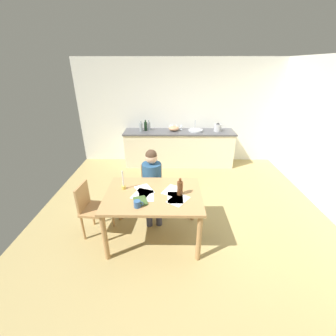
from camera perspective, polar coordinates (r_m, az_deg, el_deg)
The scene contains 27 objects.
ground_plane at distance 4.01m, azimuth 3.81°, elevation -12.34°, with size 5.20×5.20×0.04m, color tan.
wall_back at distance 5.88m, azimuth 2.90°, elevation 14.25°, with size 5.20×0.12×2.60m, color silver.
kitchen_counter at distance 5.77m, azimuth 2.85°, elevation 5.25°, with size 2.78×0.64×0.90m.
dining_table at distance 3.18m, azimuth -3.79°, elevation -8.27°, with size 1.36×0.98×0.78m.
chair_at_table at distance 3.91m, azimuth -4.12°, elevation -4.78°, with size 0.45×0.45×0.85m.
person_seated at distance 3.68m, azimuth -4.13°, elevation -3.17°, with size 0.37×0.62×1.19m.
chair_side_empty at distance 3.56m, azimuth -19.08°, elevation -9.65°, with size 0.44×0.44×0.85m.
coffee_mug at distance 2.85m, azimuth -7.95°, elevation -9.23°, with size 0.13×0.09×0.09m.
candlestick at distance 3.25m, azimuth -11.51°, elevation -4.06°, with size 0.06×0.06×0.29m.
book_magazine at distance 2.96m, azimuth -7.23°, elevation -8.50°, with size 0.16×0.22×0.02m, color #3D5928.
paper_letter at distance 3.12m, azimuth -6.94°, elevation -6.76°, with size 0.21×0.30×0.00m, color white.
paper_bill at distance 3.19m, azimuth 1.06°, elevation -5.83°, with size 0.21×0.30×0.00m, color white.
paper_envelope at distance 3.23m, azimuth -6.21°, elevation -5.58°, with size 0.21×0.30×0.00m, color white.
paper_receipt at distance 3.03m, azimuth 1.90°, elevation -7.65°, with size 0.21×0.30×0.00m, color white.
paper_notice at distance 3.08m, azimuth -5.68°, elevation -7.20°, with size 0.21×0.30×0.00m, color white.
paper_flyer at distance 2.99m, azimuth 2.70°, elevation -8.19°, with size 0.21×0.30×0.00m, color white.
wine_bottle_on_table at distance 3.05m, azimuth 3.13°, elevation -5.19°, with size 0.08×0.08×0.25m.
sink_unit at distance 5.66m, azimuth 7.18°, elevation 9.70°, with size 0.36×0.36×0.24m.
bottle_oil at distance 5.63m, azimuth -7.01°, elevation 10.54°, with size 0.08×0.08×0.25m.
bottle_vinegar at distance 5.67m, azimuth -5.85°, elevation 10.77°, with size 0.08×0.08×0.27m.
bottle_wine_red at distance 5.70m, azimuth -4.98°, elevation 10.78°, with size 0.07×0.07×0.25m.
mixing_bowl at distance 5.65m, azimuth 1.53°, elevation 10.26°, with size 0.27×0.27×0.12m, color tan.
stovetop_kettle at distance 5.72m, azimuth 12.78°, elevation 10.24°, with size 0.18×0.18×0.22m.
wine_glass_near_sink at distance 5.75m, azimuth 3.47°, elevation 10.98°, with size 0.07×0.07×0.15m.
wine_glass_by_kettle at distance 5.74m, azimuth 2.34°, elevation 11.00°, with size 0.07×0.07×0.15m.
wine_glass_back_left at distance 5.74m, azimuth 1.07°, elevation 11.01°, with size 0.07×0.07×0.15m.
wine_glass_back_right at distance 5.74m, azimuth 0.65°, elevation 11.01°, with size 0.07×0.07×0.15m.
Camera 1 is at (-0.23, -3.17, 2.43)m, focal length 23.46 mm.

